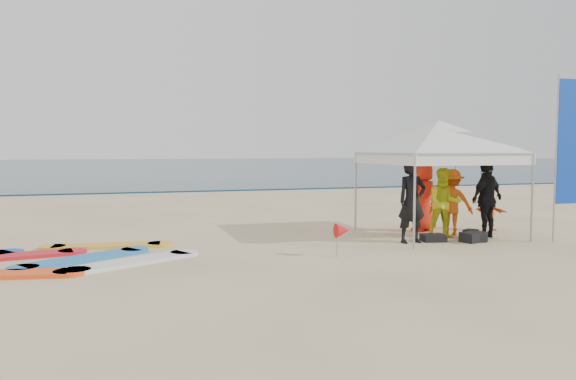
# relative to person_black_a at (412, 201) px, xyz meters

# --- Properties ---
(ground) EXTENTS (120.00, 120.00, 0.00)m
(ground) POSITION_rel_person_black_a_xyz_m (-2.32, -2.24, -0.92)
(ground) COLOR beige
(ground) RESTS_ON ground
(ocean) EXTENTS (160.00, 84.00, 0.08)m
(ocean) POSITION_rel_person_black_a_xyz_m (-2.32, 57.76, -0.88)
(ocean) COLOR #0C2633
(ocean) RESTS_ON ground
(shoreline_foam) EXTENTS (160.00, 1.20, 0.01)m
(shoreline_foam) POSITION_rel_person_black_a_xyz_m (-2.32, 15.96, -0.91)
(shoreline_foam) COLOR silver
(shoreline_foam) RESTS_ON ground
(person_black_a) EXTENTS (0.68, 0.46, 1.84)m
(person_black_a) POSITION_rel_person_black_a_xyz_m (0.00, 0.00, 0.00)
(person_black_a) COLOR black
(person_black_a) RESTS_ON ground
(person_yellow) EXTENTS (0.94, 0.83, 1.63)m
(person_yellow) POSITION_rel_person_black_a_xyz_m (1.05, 0.36, -0.10)
(person_yellow) COLOR yellow
(person_yellow) RESTS_ON ground
(person_orange_a) EXTENTS (1.18, 0.98, 1.58)m
(person_orange_a) POSITION_rel_person_black_a_xyz_m (1.47, 0.71, -0.13)
(person_orange_a) COLOR #DB5C13
(person_orange_a) RESTS_ON ground
(person_black_b) EXTENTS (1.14, 0.78, 1.80)m
(person_black_b) POSITION_rel_person_black_a_xyz_m (2.02, 0.12, -0.02)
(person_black_b) COLOR black
(person_black_b) RESTS_ON ground
(person_orange_b) EXTENTS (0.96, 0.75, 1.73)m
(person_orange_b) POSITION_rel_person_black_a_xyz_m (1.16, 1.45, -0.05)
(person_orange_b) COLOR red
(person_orange_b) RESTS_ON ground
(person_seated) EXTENTS (0.57, 0.88, 0.91)m
(person_seated) POSITION_rel_person_black_a_xyz_m (2.86, 1.12, -0.46)
(person_seated) COLOR #D65513
(person_seated) RESTS_ON ground
(canopy_tent) EXTENTS (4.14, 4.14, 3.13)m
(canopy_tent) POSITION_rel_person_black_a_xyz_m (1.12, 0.75, 1.80)
(canopy_tent) COLOR #A5A5A8
(canopy_tent) RESTS_ON ground
(feather_flag) EXTENTS (0.62, 0.04, 3.70)m
(feather_flag) POSITION_rel_person_black_a_xyz_m (3.33, -0.85, 1.26)
(feather_flag) COLOR #A5A5A8
(feather_flag) RESTS_ON ground
(marker_pennant) EXTENTS (0.28, 0.28, 0.64)m
(marker_pennant) POSITION_rel_person_black_a_xyz_m (-2.05, -0.98, -0.42)
(marker_pennant) COLOR #A5A5A8
(marker_pennant) RESTS_ON ground
(gear_pile) EXTENTS (1.57, 0.92, 0.22)m
(gear_pile) POSITION_rel_person_black_a_xyz_m (1.20, -0.16, -0.82)
(gear_pile) COLOR black
(gear_pile) RESTS_ON ground
(surfboard_spread) EXTENTS (5.86, 3.15, 0.07)m
(surfboard_spread) POSITION_rel_person_black_a_xyz_m (-7.65, 0.13, -0.88)
(surfboard_spread) COLOR green
(surfboard_spread) RESTS_ON ground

